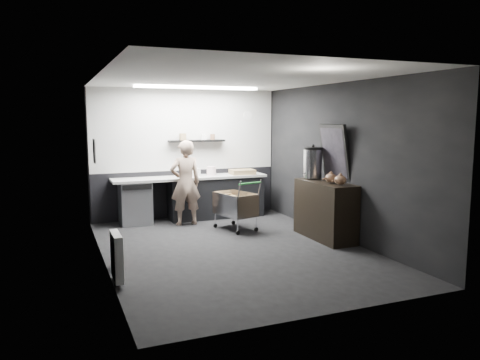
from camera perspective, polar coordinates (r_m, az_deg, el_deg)
name	(u,v)px	position (r m, az deg, el deg)	size (l,w,h in m)	color
floor	(233,249)	(7.62, -0.85, -8.40)	(5.50, 5.50, 0.00)	black
ceiling	(233,78)	(7.35, -0.89, 12.27)	(5.50, 5.50, 0.00)	silver
wall_back	(186,154)	(9.97, -6.59, 3.23)	(5.50, 5.50, 0.00)	black
wall_front	(329,191)	(4.92, 10.75, -1.29)	(5.50, 5.50, 0.00)	black
wall_left	(101,171)	(6.91, -16.54, 1.05)	(5.50, 5.50, 0.00)	black
wall_right	(340,161)	(8.30, 12.13, 2.24)	(5.50, 5.50, 0.00)	black
kitchen_wall_panel	(186,130)	(9.93, -6.60, 6.10)	(3.95, 0.02, 1.70)	silver
dado_panel	(187,193)	(10.05, -6.49, -1.62)	(3.95, 0.02, 1.00)	black
floating_shelf	(197,141)	(9.89, -5.29, 4.77)	(1.20, 0.22, 0.04)	black
wall_clock	(248,116)	(10.38, 0.93, 7.86)	(0.20, 0.20, 0.03)	white
poster	(94,151)	(8.18, -17.34, 3.39)	(0.02, 0.30, 0.40)	silver
poster_red_band	(94,147)	(8.18, -17.33, 3.88)	(0.01, 0.22, 0.10)	red
radiator	(117,256)	(6.23, -14.82, -8.98)	(0.10, 0.50, 0.60)	white
ceiling_strip	(198,88)	(9.10, -5.18, 11.15)	(2.40, 0.20, 0.04)	white
prep_counter	(197,197)	(9.80, -5.23, -2.09)	(3.20, 0.61, 0.90)	black
person	(185,183)	(9.22, -6.67, -0.35)	(0.61, 0.40, 1.67)	beige
shopping_cart	(235,206)	(8.82, -0.59, -3.19)	(0.73, 1.00, 0.95)	silver
sideboard	(325,203)	(8.31, 10.28, -2.73)	(0.57, 1.33, 1.99)	black
fire_extinguisher	(117,251)	(6.96, -14.80, -8.33)	(0.14, 0.14, 0.45)	red
cardboard_box	(242,172)	(10.02, 0.27, 1.00)	(0.50, 0.38, 0.10)	olive
pink_tub	(211,171)	(9.82, -3.51, 1.12)	(0.19, 0.19, 0.19)	silver
white_container	(195,172)	(9.66, -5.53, 0.92)	(0.19, 0.15, 0.17)	white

